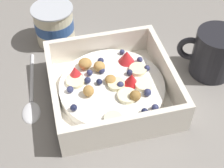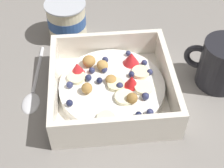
{
  "view_description": "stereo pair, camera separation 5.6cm",
  "coord_description": "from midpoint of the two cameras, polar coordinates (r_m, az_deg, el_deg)",
  "views": [
    {
      "loc": [
        -0.11,
        -0.38,
        0.44
      ],
      "look_at": [
        -0.02,
        -0.01,
        0.03
      ],
      "focal_mm": 51.77,
      "sensor_mm": 36.0,
      "label": 1
    },
    {
      "loc": [
        -0.05,
        -0.39,
        0.44
      ],
      "look_at": [
        -0.02,
        -0.01,
        0.03
      ],
      "focal_mm": 51.77,
      "sensor_mm": 36.0,
      "label": 2
    }
  ],
  "objects": [
    {
      "name": "yogurt_cup",
      "position": [
        0.68,
        -12.53,
        10.09
      ],
      "size": [
        0.08,
        0.08,
        0.08
      ],
      "color": "beige",
      "rests_on": "ground"
    },
    {
      "name": "spoon",
      "position": [
        0.6,
        -16.75,
        -2.81
      ],
      "size": [
        0.04,
        0.17,
        0.01
      ],
      "color": "silver",
      "rests_on": "ground"
    },
    {
      "name": "fruit_bowl",
      "position": [
        0.57,
        -2.83,
        -0.71
      ],
      "size": [
        0.21,
        0.21,
        0.06
      ],
      "color": "white",
      "rests_on": "ground"
    },
    {
      "name": "ground_plane",
      "position": [
        0.59,
        -1.2,
        -1.37
      ],
      "size": [
        2.4,
        2.4,
        0.0
      ],
      "primitive_type": "plane",
      "color": "gray"
    },
    {
      "name": "coffee_mug",
      "position": [
        0.62,
        15.01,
        5.15
      ],
      "size": [
        0.1,
        0.08,
        0.09
      ],
      "color": "black",
      "rests_on": "ground"
    }
  ]
}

